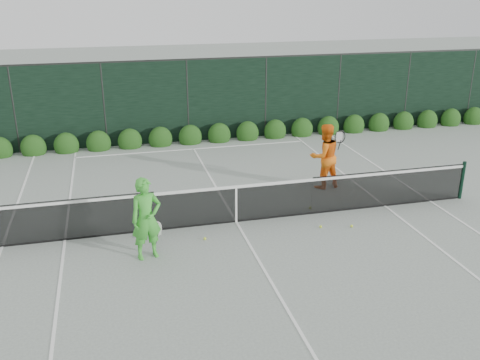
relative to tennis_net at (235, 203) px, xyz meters
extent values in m
plane|color=gray|center=(0.02, 0.00, -0.53)|extent=(80.00, 80.00, 0.00)
cylinder|color=black|center=(6.42, 0.00, 0.00)|extent=(0.10, 0.10, 1.07)
cube|color=black|center=(-4.18, 0.00, -0.02)|extent=(4.40, 0.01, 1.02)
cube|color=black|center=(0.02, 0.00, -0.05)|extent=(4.00, 0.01, 0.96)
cube|color=black|center=(4.22, 0.00, -0.02)|extent=(4.40, 0.01, 1.02)
cube|color=white|center=(0.02, 0.00, 0.41)|extent=(12.80, 0.03, 0.07)
cube|color=black|center=(0.02, 0.00, -0.51)|extent=(12.80, 0.02, 0.04)
cube|color=white|center=(0.02, 0.00, -0.07)|extent=(0.05, 0.03, 0.91)
imported|color=green|center=(-2.26, -1.28, 0.38)|extent=(0.75, 0.58, 1.83)
torus|color=beige|center=(-2.06, -1.18, 0.06)|extent=(0.28, 0.16, 0.30)
cylinder|color=black|center=(-2.06, -1.18, -0.18)|extent=(0.10, 0.03, 0.30)
imported|color=orange|center=(3.07, 1.73, 0.42)|extent=(1.02, 0.85, 1.90)
torus|color=black|center=(3.42, 1.53, 1.03)|extent=(0.30, 0.09, 0.30)
cylinder|color=black|center=(3.42, 1.53, 0.79)|extent=(0.10, 0.03, 0.30)
cube|color=white|center=(-5.46, 0.00, -0.53)|extent=(0.06, 23.77, 0.01)
cube|color=white|center=(5.51, 0.00, -0.53)|extent=(0.06, 23.77, 0.01)
cube|color=white|center=(-4.09, 0.00, -0.53)|extent=(0.06, 23.77, 0.01)
cube|color=white|center=(4.14, 0.00, -0.53)|extent=(0.06, 23.77, 0.01)
cube|color=white|center=(0.02, 11.88, -0.53)|extent=(11.03, 0.06, 0.01)
cube|color=white|center=(0.02, 6.40, -0.53)|extent=(8.23, 0.06, 0.01)
cube|color=white|center=(0.02, 0.00, -0.53)|extent=(0.06, 12.80, 0.01)
cube|color=black|center=(0.02, 7.50, 0.97)|extent=(32.00, 0.06, 3.00)
cube|color=#262826|center=(0.02, 7.50, 2.50)|extent=(32.00, 0.06, 0.06)
cylinder|color=#262826|center=(-5.98, 7.50, 0.97)|extent=(0.08, 0.08, 3.00)
cylinder|color=#262826|center=(-2.98, 7.50, 0.97)|extent=(0.08, 0.08, 3.00)
cylinder|color=#262826|center=(0.02, 7.50, 0.97)|extent=(0.08, 0.08, 3.00)
cylinder|color=#262826|center=(3.02, 7.50, 0.97)|extent=(0.08, 0.08, 3.00)
cylinder|color=#262826|center=(6.02, 7.50, 0.97)|extent=(0.08, 0.08, 3.00)
cylinder|color=#262826|center=(9.02, 7.50, 0.97)|extent=(0.08, 0.08, 3.00)
cylinder|color=#262826|center=(12.02, 7.50, 0.97)|extent=(0.08, 0.08, 3.00)
ellipsoid|color=#18370F|center=(-6.58, 7.15, -0.30)|extent=(0.86, 0.65, 0.94)
ellipsoid|color=#18370F|center=(-5.48, 7.15, -0.30)|extent=(0.86, 0.65, 0.94)
ellipsoid|color=#18370F|center=(-4.38, 7.15, -0.30)|extent=(0.86, 0.65, 0.94)
ellipsoid|color=#18370F|center=(-3.28, 7.15, -0.30)|extent=(0.86, 0.65, 0.94)
ellipsoid|color=#18370F|center=(-2.18, 7.15, -0.30)|extent=(0.86, 0.65, 0.94)
ellipsoid|color=#18370F|center=(-1.08, 7.15, -0.30)|extent=(0.86, 0.65, 0.94)
ellipsoid|color=#18370F|center=(0.02, 7.15, -0.30)|extent=(0.86, 0.65, 0.94)
ellipsoid|color=#18370F|center=(1.12, 7.15, -0.30)|extent=(0.86, 0.65, 0.94)
ellipsoid|color=#18370F|center=(2.22, 7.15, -0.30)|extent=(0.86, 0.65, 0.94)
ellipsoid|color=#18370F|center=(3.32, 7.15, -0.30)|extent=(0.86, 0.65, 0.94)
ellipsoid|color=#18370F|center=(4.42, 7.15, -0.30)|extent=(0.86, 0.65, 0.94)
ellipsoid|color=#18370F|center=(5.52, 7.15, -0.30)|extent=(0.86, 0.65, 0.94)
ellipsoid|color=#18370F|center=(6.62, 7.15, -0.30)|extent=(0.86, 0.65, 0.94)
ellipsoid|color=#18370F|center=(7.72, 7.15, -0.30)|extent=(0.86, 0.65, 0.94)
ellipsoid|color=#18370F|center=(8.82, 7.15, -0.30)|extent=(0.86, 0.65, 0.94)
ellipsoid|color=#18370F|center=(9.92, 7.15, -0.30)|extent=(0.86, 0.65, 0.94)
ellipsoid|color=#18370F|center=(11.02, 7.15, -0.30)|extent=(0.86, 0.65, 0.94)
ellipsoid|color=#18370F|center=(12.12, 7.15, -0.30)|extent=(0.86, 0.65, 0.94)
sphere|color=#D9F235|center=(-2.40, -0.32, -0.50)|extent=(0.07, 0.07, 0.07)
sphere|color=#D9F235|center=(2.12, 0.31, -0.50)|extent=(0.07, 0.07, 0.07)
sphere|color=#D9F235|center=(-0.92, -0.78, -0.50)|extent=(0.07, 0.07, 0.07)
sphere|color=#D9F235|center=(1.95, -0.84, -0.50)|extent=(0.07, 0.07, 0.07)
sphere|color=#D9F235|center=(2.70, -0.99, -0.50)|extent=(0.07, 0.07, 0.07)
camera|label=1|loc=(-2.87, -11.83, 5.14)|focal=40.00mm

